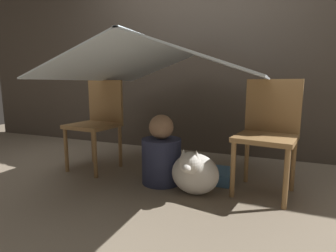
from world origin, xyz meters
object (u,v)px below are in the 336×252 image
at_px(chair_left, 98,119).
at_px(dog, 194,172).
at_px(chair_right, 268,130).
at_px(person_front, 161,155).

relative_size(chair_left, dog, 2.28).
xyz_separation_m(chair_left, chair_right, (1.58, -0.00, 0.00)).
relative_size(chair_left, chair_right, 1.00).
distance_m(chair_right, person_front, 0.88).
bearing_deg(dog, person_front, 157.24).
height_order(chair_left, person_front, chair_left).
height_order(chair_right, person_front, chair_right).
height_order(person_front, dog, person_front).
height_order(chair_right, dog, chair_right).
bearing_deg(chair_right, chair_left, -170.08).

